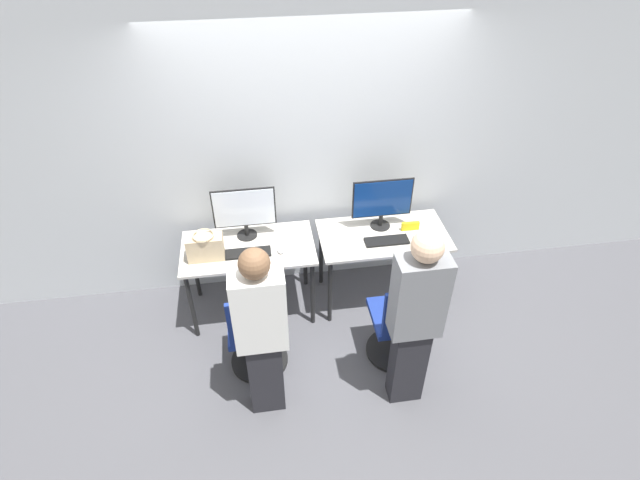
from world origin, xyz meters
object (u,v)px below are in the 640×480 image
office_chair_right (399,326)px  handbag (205,247)px  person_right (416,317)px  monitor_left (244,211)px  mouse_right (417,237)px  person_left (261,331)px  keyboard_left (248,253)px  keyboard_right (387,241)px  monitor_right (382,201)px  mouse_left (281,250)px  office_chair_left (257,336)px

office_chair_right → handbag: (-1.51, 0.67, 0.48)m
office_chair_right → person_right: size_ratio=0.56×
monitor_left → mouse_right: monitor_left is taller
person_left → handbag: person_left is taller
keyboard_left → person_right: person_right is taller
office_chair_right → handbag: size_ratio=3.04×
keyboard_left → mouse_right: size_ratio=4.28×
keyboard_left → handbag: size_ratio=1.28×
monitor_left → keyboard_left: 0.36m
person_left → mouse_right: 1.70m
monitor_left → person_left: (0.06, -1.22, -0.17)m
keyboard_right → monitor_left: bearing=167.2°
mouse_right → office_chair_right: 0.82m
mouse_right → office_chair_right: office_chair_right is taller
monitor_right → mouse_left: bearing=-165.9°
keyboard_left → monitor_right: (1.20, 0.22, 0.26)m
monitor_left → handbag: monitor_left is taller
office_chair_left → handbag: size_ratio=3.04×
keyboard_right → mouse_right: 0.27m
keyboard_right → mouse_left: bearing=179.8°
mouse_right → office_chair_right: (-0.30, -0.66, -0.38)m
office_chair_left → person_left: person_left is taller
monitor_left → office_chair_left: 1.07m
keyboard_left → office_chair_left: office_chair_left is taller
mouse_right → person_right: bearing=-108.6°
mouse_right → mouse_left: bearing=179.8°
monitor_left → monitor_right: bearing=-1.7°
person_right → monitor_right: bearing=86.7°
monitor_left → person_right: size_ratio=0.33×
mouse_right → handbag: bearing=179.5°
person_left → mouse_right: person_left is taller
monitor_right → office_chair_right: 1.10m
keyboard_left → handbag: 0.36m
keyboard_right → handbag: 1.55m
person_left → mouse_left: bearing=77.3°
monitor_left → office_chair_right: 1.62m
keyboard_right → mouse_right: (0.27, -0.00, 0.01)m
office_chair_left → monitor_right: size_ratio=1.70×
office_chair_left → mouse_right: size_ratio=10.13×
monitor_right → mouse_right: 0.44m
person_left → handbag: (-0.41, 0.97, 0.02)m
keyboard_left → keyboard_right: size_ratio=1.00×
monitor_left → office_chair_right: bearing=-38.5°
office_chair_right → monitor_right: bearing=87.9°
person_left → mouse_right: bearing=33.9°
keyboard_right → keyboard_left: bearing=179.3°
mouse_left → office_chair_left: bearing=-114.2°
person_left → person_right: size_ratio=0.96×
person_left → mouse_right: size_ratio=17.25×
keyboard_left → office_chair_left: size_ratio=0.42×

